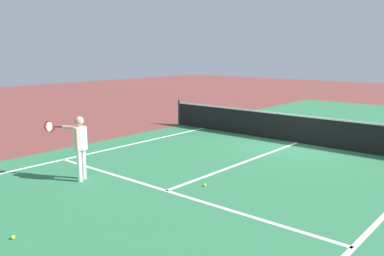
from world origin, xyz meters
TOP-DOWN VIEW (x-y plane):
  - ground_plane at (0.00, 0.00)m, footprint 60.00×60.00m
  - court_surface_inbounds at (0.00, 0.00)m, footprint 10.62×24.40m
  - line_sideline_left at (-4.11, -5.95)m, footprint 0.10×11.89m
  - line_sideline_right at (4.11, -5.95)m, footprint 0.10×11.89m
  - line_service_near at (0.00, -6.40)m, footprint 8.22×0.10m
  - line_center_service at (0.00, -3.20)m, footprint 0.10×6.40m
  - net at (0.00, 0.00)m, footprint 10.98×0.09m
  - player_near at (-2.11, -7.17)m, footprint 1.13×0.58m
  - tennis_ball_mid_court at (0.45, -5.60)m, footprint 0.07×0.07m
  - tennis_ball_by_baseline at (-0.28, -9.75)m, footprint 0.07×0.07m

SIDE VIEW (x-z plane):
  - ground_plane at x=0.00m, z-range 0.00..0.00m
  - court_surface_inbounds at x=0.00m, z-range 0.00..0.00m
  - line_sideline_left at x=-4.11m, z-range 0.00..0.01m
  - line_sideline_right at x=4.11m, z-range 0.00..0.01m
  - line_service_near at x=0.00m, z-range 0.00..0.01m
  - line_center_service at x=0.00m, z-range 0.00..0.01m
  - tennis_ball_mid_court at x=0.45m, z-range 0.00..0.07m
  - tennis_ball_by_baseline at x=-0.28m, z-range 0.00..0.07m
  - net at x=0.00m, z-range -0.04..1.03m
  - player_near at x=-2.11m, z-range 0.18..1.74m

